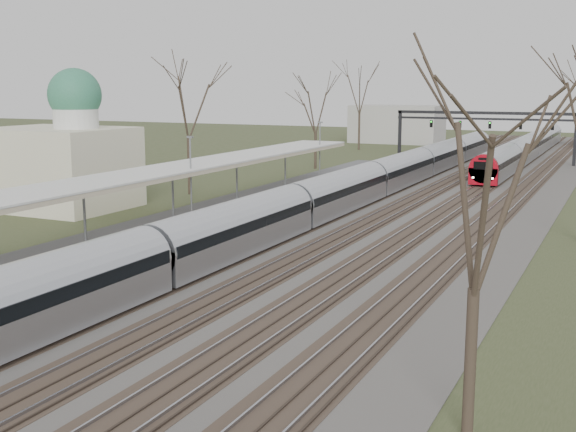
% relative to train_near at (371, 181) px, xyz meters
% --- Properties ---
extents(track_bed, '(24.00, 160.00, 0.22)m').
position_rel_train_near_xyz_m(track_bed, '(2.76, 2.67, -1.42)').
color(track_bed, '#474442').
rests_on(track_bed, ground).
extents(platform, '(3.50, 69.00, 1.00)m').
position_rel_train_near_xyz_m(platform, '(-6.55, -14.83, -0.98)').
color(platform, '#9E9B93').
rests_on(platform, ground).
extents(canopy, '(4.10, 50.00, 3.11)m').
position_rel_train_near_xyz_m(canopy, '(-6.55, -19.35, 2.45)').
color(canopy, slate).
rests_on(canopy, platform).
extents(dome_building, '(10.00, 8.00, 10.30)m').
position_rel_train_near_xyz_m(dome_building, '(-19.21, -14.33, 2.24)').
color(dome_building, beige).
rests_on(dome_building, ground).
extents(signal_gantry, '(21.00, 0.59, 6.08)m').
position_rel_train_near_xyz_m(signal_gantry, '(2.79, 32.65, 3.43)').
color(signal_gantry, black).
rests_on(signal_gantry, ground).
extents(tree_west_far, '(5.50, 5.50, 11.33)m').
position_rel_train_near_xyz_m(tree_west_far, '(-14.50, -4.33, 6.54)').
color(tree_west_far, '#2D231C').
rests_on(tree_west_far, ground).
extents(tree_east_near, '(4.50, 4.50, 9.27)m').
position_rel_train_near_xyz_m(tree_east_near, '(15.50, -37.33, 5.08)').
color(tree_east_near, '#2D231C').
rests_on(tree_east_near, ground).
extents(train_near, '(2.62, 90.21, 3.05)m').
position_rel_train_near_xyz_m(train_near, '(0.00, 0.00, 0.00)').
color(train_near, '#ABAEB5').
rests_on(train_near, ground).
extents(train_far, '(2.62, 60.21, 3.05)m').
position_rel_train_near_xyz_m(train_far, '(7.00, 40.04, 0.00)').
color(train_far, '#ABAEB5').
rests_on(train_far, ground).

